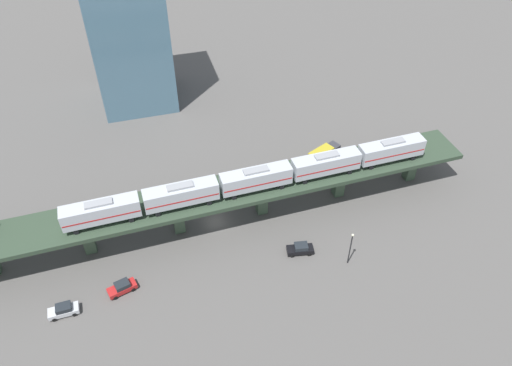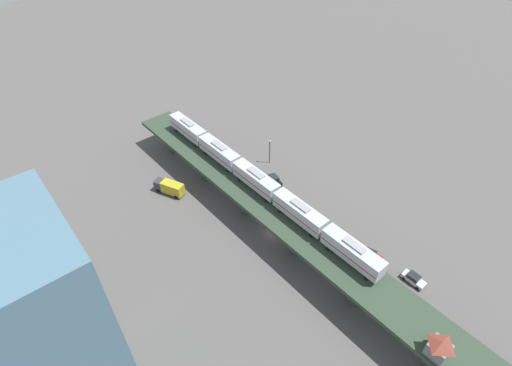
% 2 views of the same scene
% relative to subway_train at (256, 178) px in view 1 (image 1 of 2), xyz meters
% --- Properties ---
extents(ground_plane, '(400.00, 400.00, 0.00)m').
position_rel_subway_train_xyz_m(ground_plane, '(1.18, 7.04, -9.51)').
color(ground_plane, '#514F4C').
extents(elevated_viaduct, '(11.33, 92.22, 6.97)m').
position_rel_subway_train_xyz_m(elevated_viaduct, '(1.18, 6.88, -3.51)').
color(elevated_viaduct, '#2C3D2C').
rests_on(elevated_viaduct, ground).
extents(subway_train, '(4.82, 62.46, 4.45)m').
position_rel_subway_train_xyz_m(subway_train, '(0.00, 0.00, 0.00)').
color(subway_train, '#ADB2BA').
rests_on(subway_train, elevated_viaduct).
extents(street_car_red, '(2.93, 4.72, 1.89)m').
position_rel_subway_train_xyz_m(street_car_red, '(-9.37, 24.15, -8.57)').
color(street_car_red, '#AD1E1E').
rests_on(street_car_red, ground).
extents(street_car_silver, '(2.08, 4.46, 1.89)m').
position_rel_subway_train_xyz_m(street_car_silver, '(-11.12, 32.82, -8.57)').
color(street_car_silver, '#B7BABF').
rests_on(street_car_silver, ground).
extents(street_car_black, '(2.50, 4.64, 1.89)m').
position_rel_subway_train_xyz_m(street_car_black, '(-9.62, -4.88, -8.57)').
color(street_car_black, black).
rests_on(street_car_black, ground).
extents(delivery_truck, '(5.09, 7.47, 3.20)m').
position_rel_subway_train_xyz_m(delivery_truck, '(11.61, -17.42, -7.75)').
color(delivery_truck, '#333338').
rests_on(delivery_truck, ground).
extents(street_lamp, '(0.44, 0.44, 6.94)m').
position_rel_subway_train_xyz_m(street_lamp, '(-13.80, -11.63, -5.40)').
color(street_lamp, black).
rests_on(street_lamp, ground).
extents(office_tower, '(16.00, 16.00, 36.00)m').
position_rel_subway_train_xyz_m(office_tower, '(44.98, 15.58, 8.49)').
color(office_tower, slate).
rests_on(office_tower, ground).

